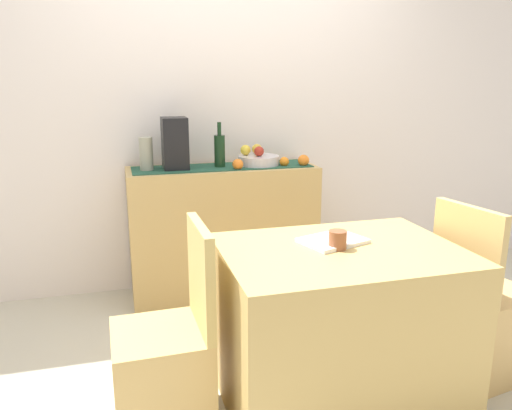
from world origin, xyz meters
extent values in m
cube|color=beige|center=(0.00, 0.00, -0.01)|extent=(6.40, 6.40, 0.02)
cube|color=silver|center=(0.00, 1.18, 1.35)|extent=(6.40, 0.06, 2.70)
cube|color=tan|center=(-0.08, 0.92, 0.45)|extent=(1.26, 0.42, 0.90)
cube|color=#214D39|center=(-0.08, 0.92, 0.90)|extent=(1.19, 0.32, 0.01)
cylinder|color=silver|center=(0.17, 0.92, 0.93)|extent=(0.28, 0.28, 0.06)
sphere|color=gold|center=(0.18, 1.00, 1.00)|extent=(0.07, 0.07, 0.07)
sphere|color=gold|center=(0.09, 0.97, 1.00)|extent=(0.07, 0.07, 0.07)
sphere|color=#A82C1D|center=(0.17, 0.89, 1.00)|extent=(0.07, 0.07, 0.07)
cylinder|color=#16321A|center=(-0.10, 0.92, 1.00)|extent=(0.07, 0.07, 0.21)
cylinder|color=#16321A|center=(-0.10, 0.92, 1.15)|extent=(0.03, 0.03, 0.09)
cube|color=black|center=(-0.39, 0.92, 1.06)|extent=(0.16, 0.18, 0.34)
cylinder|color=#9A9985|center=(-0.57, 0.92, 1.00)|extent=(0.09, 0.09, 0.22)
sphere|color=orange|center=(0.46, 0.82, 0.93)|extent=(0.08, 0.08, 0.08)
sphere|color=orange|center=(0.00, 0.80, 0.93)|extent=(0.07, 0.07, 0.07)
sphere|color=orange|center=(0.33, 0.85, 0.93)|extent=(0.06, 0.06, 0.06)
cube|color=tan|center=(0.18, -0.40, 0.37)|extent=(1.06, 0.78, 0.74)
cube|color=white|center=(0.18, -0.32, 0.75)|extent=(0.33, 0.29, 0.02)
cylinder|color=brown|center=(0.16, -0.40, 0.78)|extent=(0.08, 0.08, 0.08)
cube|color=tan|center=(-0.63, -0.40, 0.23)|extent=(0.41, 0.41, 0.45)
cube|color=tan|center=(-0.45, -0.40, 0.68)|extent=(0.05, 0.40, 0.45)
cube|color=tan|center=(1.00, -0.40, 0.23)|extent=(0.47, 0.47, 0.45)
cube|color=tan|center=(0.82, -0.44, 0.68)|extent=(0.11, 0.40, 0.45)
camera|label=1|loc=(-0.75, -2.36, 1.48)|focal=35.56mm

